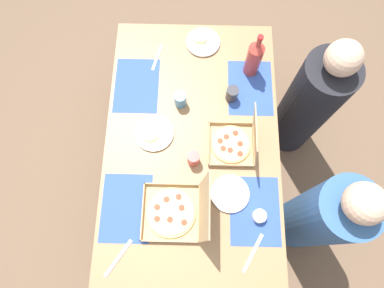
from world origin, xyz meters
The scene contains 21 objects.
ground_plane centered at (0.00, 0.00, 0.00)m, with size 6.00×6.00×0.00m, color brown.
dining_table centered at (0.00, 0.00, 0.63)m, with size 1.60×0.97×0.73m.
placemat_near_left centered at (-0.36, -0.34, 0.73)m, with size 0.36×0.26×0.00m, color #2D4C9E.
placemat_near_right centered at (0.36, -0.34, 0.73)m, with size 0.36×0.26×0.00m, color #2D4C9E.
placemat_far_left centered at (-0.36, 0.34, 0.73)m, with size 0.36×0.26×0.00m, color #2D4C9E.
placemat_far_right centered at (0.36, 0.34, 0.73)m, with size 0.36×0.26×0.00m, color #2D4C9E.
pizza_box_corner_right centered at (0.38, -0.06, 0.78)m, with size 0.30×0.34×0.33m.
pizza_box_corner_left centered at (0.00, 0.24, 0.78)m, with size 0.25×0.25×0.29m.
plate_near_left centered at (-0.06, -0.22, 0.74)m, with size 0.22×0.22×0.03m.
plate_far_right centered at (-0.67, 0.05, 0.74)m, with size 0.21×0.21×0.03m.
plate_middle centered at (0.28, 0.21, 0.74)m, with size 0.20×0.20×0.02m.
soda_bottle centered at (-0.48, 0.34, 0.86)m, with size 0.09×0.09×0.32m.
cup_clear_left centered at (-0.29, 0.22, 0.78)m, with size 0.07×0.07×0.10m, color #333338.
cup_red centered at (-0.25, -0.07, 0.78)m, with size 0.07×0.07×0.10m, color teal.
cup_clear_right centered at (0.10, 0.01, 0.78)m, with size 0.07×0.07×0.10m, color #BF4742.
condiment_bowl centered at (0.39, 0.35, 0.76)m, with size 0.07×0.07×0.05m, color white.
fork_by_near_right centered at (-0.56, -0.23, 0.73)m, with size 0.19×0.02×0.01m, color #B7B7BC.
knife_by_far_left centered at (0.57, 0.32, 0.73)m, with size 0.21×0.02×0.01m, color #B7B7BC.
knife_by_near_left centered at (0.61, -0.35, 0.73)m, with size 0.21×0.02×0.01m, color #B7B7BC.
diner_left_seat centered at (-0.36, 0.75, 0.52)m, with size 0.32×0.32×1.15m.
diner_right_seat centered at (0.36, 0.75, 0.52)m, with size 0.32×0.32×1.15m.
Camera 1 is at (0.58, 0.01, 2.47)m, focal length 30.69 mm.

